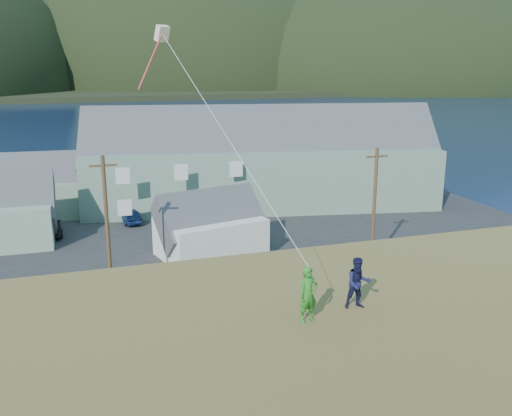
{
  "coord_description": "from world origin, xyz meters",
  "views": [
    {
      "loc": [
        -3.28,
        -32.62,
        14.58
      ],
      "look_at": [
        3.4,
        -11.74,
        8.8
      ],
      "focal_mm": 40.0,
      "sensor_mm": 36.0,
      "label": 1
    }
  ],
  "objects_px": {
    "lodge": "(261,160)",
    "kite_flyer_green": "(308,295)",
    "shed_palegreen_far": "(44,187)",
    "kite_flyer_navy": "(358,283)",
    "wharf": "(54,177)",
    "shed_white": "(210,227)"
  },
  "relations": [
    {
      "from": "lodge",
      "to": "shed_white",
      "type": "relative_size",
      "value": 4.12
    },
    {
      "from": "wharf",
      "to": "lodge",
      "type": "xyz_separation_m",
      "value": [
        20.37,
        -19.1,
        4.25
      ]
    },
    {
      "from": "shed_palegreen_far",
      "to": "kite_flyer_green",
      "type": "height_order",
      "value": "kite_flyer_green"
    },
    {
      "from": "shed_palegreen_far",
      "to": "wharf",
      "type": "bearing_deg",
      "value": 93.52
    },
    {
      "from": "lodge",
      "to": "shed_palegreen_far",
      "type": "relative_size",
      "value": 3.18
    },
    {
      "from": "lodge",
      "to": "shed_white",
      "type": "height_order",
      "value": "lodge"
    },
    {
      "from": "wharf",
      "to": "kite_flyer_green",
      "type": "height_order",
      "value": "kite_flyer_green"
    },
    {
      "from": "shed_palegreen_far",
      "to": "lodge",
      "type": "bearing_deg",
      "value": -3.02
    },
    {
      "from": "lodge",
      "to": "kite_flyer_green",
      "type": "relative_size",
      "value": 21.71
    },
    {
      "from": "wharf",
      "to": "shed_palegreen_far",
      "type": "height_order",
      "value": "shed_palegreen_far"
    },
    {
      "from": "lodge",
      "to": "kite_flyer_green",
      "type": "height_order",
      "value": "lodge"
    },
    {
      "from": "lodge",
      "to": "shed_palegreen_far",
      "type": "xyz_separation_m",
      "value": [
        -20.71,
        2.81,
        -1.91
      ]
    },
    {
      "from": "lodge",
      "to": "kite_flyer_navy",
      "type": "bearing_deg",
      "value": -93.43
    },
    {
      "from": "wharf",
      "to": "shed_white",
      "type": "relative_size",
      "value": 2.98
    },
    {
      "from": "kite_flyer_green",
      "to": "lodge",
      "type": "bearing_deg",
      "value": 62.34
    },
    {
      "from": "shed_white",
      "to": "kite_flyer_green",
      "type": "height_order",
      "value": "kite_flyer_green"
    },
    {
      "from": "kite_flyer_green",
      "to": "wharf",
      "type": "bearing_deg",
      "value": 87.19
    },
    {
      "from": "lodge",
      "to": "kite_flyer_navy",
      "type": "xyz_separation_m",
      "value": [
        -9.83,
        -39.18,
        3.3
      ]
    },
    {
      "from": "shed_white",
      "to": "kite_flyer_navy",
      "type": "xyz_separation_m",
      "value": [
        -1.36,
        -25.58,
        5.62
      ]
    },
    {
      "from": "wharf",
      "to": "lodge",
      "type": "distance_m",
      "value": 28.25
    },
    {
      "from": "shed_white",
      "to": "kite_flyer_green",
      "type": "distance_m",
      "value": 26.78
    },
    {
      "from": "kite_flyer_green",
      "to": "shed_palegreen_far",
      "type": "bearing_deg",
      "value": 90.81
    }
  ]
}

